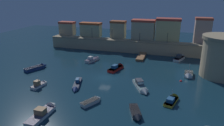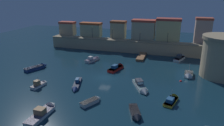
# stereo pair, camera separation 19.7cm
# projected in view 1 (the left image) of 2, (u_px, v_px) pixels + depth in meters

# --- Properties ---
(ground_plane) EXTENTS (135.78, 135.78, 0.00)m
(ground_plane) POSITION_uv_depth(u_px,v_px,m) (105.00, 78.00, 49.27)
(ground_plane) COLOR #112D3D
(quay_wall) EXTENTS (54.87, 3.87, 3.92)m
(quay_wall) POSITION_uv_depth(u_px,v_px,m) (128.00, 46.00, 70.83)
(quay_wall) COLOR tan
(quay_wall) RESTS_ON ground
(old_town_backdrop) EXTENTS (52.48, 4.31, 7.99)m
(old_town_backdrop) POSITION_uv_depth(u_px,v_px,m) (139.00, 30.00, 71.68)
(old_town_backdrop) COLOR tan
(old_town_backdrop) RESTS_ON ground
(fortress_tower) EXTENTS (10.13, 10.13, 9.72)m
(fortress_tower) POSITION_uv_depth(u_px,v_px,m) (223.00, 56.00, 48.70)
(fortress_tower) COLOR tan
(fortress_tower) RESTS_ON ground
(pier_dock) EXTENTS (2.13, 8.13, 0.70)m
(pier_dock) POSITION_uv_depth(u_px,v_px,m) (141.00, 57.00, 64.50)
(pier_dock) COLOR brown
(pier_dock) RESTS_ON ground
(quay_lamp_0) EXTENTS (0.32, 0.32, 3.91)m
(quay_lamp_0) POSITION_uv_depth(u_px,v_px,m) (92.00, 31.00, 72.86)
(quay_lamp_0) COLOR black
(quay_lamp_0) RESTS_ON quay_wall
(quay_lamp_1) EXTENTS (0.32, 0.32, 3.67)m
(quay_lamp_1) POSITION_uv_depth(u_px,v_px,m) (112.00, 32.00, 70.93)
(quay_lamp_1) COLOR black
(quay_lamp_1) RESTS_ON quay_wall
(quay_lamp_2) EXTENTS (0.32, 0.32, 2.98)m
(quay_lamp_2) POSITION_uv_depth(u_px,v_px,m) (140.00, 35.00, 68.51)
(quay_lamp_2) COLOR black
(quay_lamp_2) RESTS_ON quay_wall
(quay_lamp_3) EXTENTS (0.32, 0.32, 3.46)m
(quay_lamp_3) POSITION_uv_depth(u_px,v_px,m) (168.00, 35.00, 66.04)
(quay_lamp_3) COLOR black
(quay_lamp_3) RESTS_ON quay_wall
(moored_boat_0) EXTENTS (3.37, 5.88, 1.96)m
(moored_boat_0) POSITION_uv_depth(u_px,v_px,m) (93.00, 59.00, 61.58)
(moored_boat_0) COLOR silver
(moored_boat_0) RESTS_ON ground
(moored_boat_1) EXTENTS (4.74, 7.31, 2.35)m
(moored_boat_1) POSITION_uv_depth(u_px,v_px,m) (141.00, 87.00, 43.56)
(moored_boat_1) COLOR silver
(moored_boat_1) RESTS_ON ground
(moored_boat_2) EXTENTS (3.23, 4.46, 1.26)m
(moored_boat_2) POSITION_uv_depth(u_px,v_px,m) (93.00, 101.00, 37.96)
(moored_boat_2) COLOR silver
(moored_boat_2) RESTS_ON ground
(moored_boat_3) EXTENTS (4.03, 6.38, 1.53)m
(moored_boat_3) POSITION_uv_depth(u_px,v_px,m) (38.00, 67.00, 54.94)
(moored_boat_3) COLOR navy
(moored_boat_3) RESTS_ON ground
(moored_boat_4) EXTENTS (2.92, 5.42, 3.01)m
(moored_boat_4) POSITION_uv_depth(u_px,v_px,m) (173.00, 99.00, 38.66)
(moored_boat_4) COLOR gold
(moored_boat_4) RESTS_ON ground
(moored_boat_5) EXTENTS (1.95, 4.45, 2.53)m
(moored_boat_5) POSITION_uv_depth(u_px,v_px,m) (40.00, 84.00, 44.75)
(moored_boat_5) COLOR white
(moored_boat_5) RESTS_ON ground
(moored_boat_6) EXTENTS (2.21, 4.73, 3.55)m
(moored_boat_6) POSITION_uv_depth(u_px,v_px,m) (188.00, 75.00, 49.80)
(moored_boat_6) COLOR white
(moored_boat_6) RESTS_ON ground
(moored_boat_7) EXTENTS (3.89, 6.71, 2.17)m
(moored_boat_7) POSITION_uv_depth(u_px,v_px,m) (180.00, 58.00, 62.55)
(moored_boat_7) COLOR silver
(moored_boat_7) RESTS_ON ground
(moored_boat_8) EXTENTS (3.29, 7.27, 1.57)m
(moored_boat_8) POSITION_uv_depth(u_px,v_px,m) (77.00, 85.00, 44.65)
(moored_boat_8) COLOR navy
(moored_boat_8) RESTS_ON ground
(moored_boat_9) EXTENTS (3.49, 6.62, 2.01)m
(moored_boat_9) POSITION_uv_depth(u_px,v_px,m) (118.00, 67.00, 54.92)
(moored_boat_9) COLOR red
(moored_boat_9) RESTS_ON ground
(moored_boat_10) EXTENTS (2.05, 7.18, 2.12)m
(moored_boat_10) POSITION_uv_depth(u_px,v_px,m) (45.00, 111.00, 34.58)
(moored_boat_10) COLOR white
(moored_boat_10) RESTS_ON ground
(moored_boat_12) EXTENTS (2.95, 4.88, 1.30)m
(moored_boat_12) POSITION_uv_depth(u_px,v_px,m) (136.00, 113.00, 34.01)
(moored_boat_12) COLOR #333338
(moored_boat_12) RESTS_ON ground
(mooring_buoy_0) EXTENTS (0.56, 0.56, 0.56)m
(mooring_buoy_0) POSITION_uv_depth(u_px,v_px,m) (181.00, 81.00, 47.38)
(mooring_buoy_0) COLOR red
(mooring_buoy_0) RESTS_ON ground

